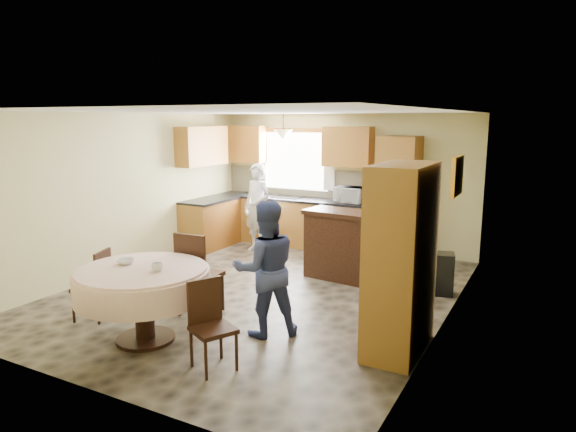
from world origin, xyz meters
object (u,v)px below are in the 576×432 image
Objects in this scene: person_dining at (266,269)px; cupboard at (401,260)px; dining_table at (143,284)px; chair_right at (210,320)px; chair_left at (97,281)px; oven_tower at (398,198)px; chair_back at (196,270)px; sideboard at (349,248)px; person_sink at (257,208)px.

cupboard is at bearing 150.00° from person_dining.
dining_table is 1.65× the size of chair_right.
cupboard is 1.48m from person_dining.
dining_table is 1.68× the size of chair_left.
chair_right is at bearing 42.04° from person_dining.
chair_right is at bearing -95.41° from oven_tower.
chair_back is at bearing 105.26° from chair_left.
sideboard reaches higher than chair_left.
person_sink reaches higher than sideboard.
chair_left is (-0.95, 0.20, -0.17)m from dining_table.
person_sink is at bearing 165.95° from sideboard.
cupboard is 1.87× the size of chair_back.
cupboard reaches higher than chair_left.
oven_tower is at bearing 72.74° from dining_table.
chair_right is 0.54× the size of person_sink.
oven_tower is 3.91m from person_dining.
person_dining is at bearing 21.50° from chair_right.
cupboard is 2.26× the size of chair_right.
chair_right is at bearing -86.61° from sideboard.
person_dining reaches higher than chair_back.
oven_tower reaches higher than chair_back.
oven_tower is 4.86m from chair_right.
person_sink reaches higher than chair_right.
chair_right is at bearing 61.11° from chair_left.
person_sink is at bearing -162.04° from oven_tower.
person_sink reaches higher than dining_table.
oven_tower is 1.47× the size of dining_table.
person_dining is (1.09, 0.77, 0.12)m from dining_table.
cupboard is 2.76m from dining_table.
cupboard reaches higher than chair_right.
cupboard is 2.29× the size of chair_left.
cupboard is at bearing -49.66° from sideboard.
person_sink is at bearing -75.45° from chair_back.
dining_table is at bearing 59.38° from chair_left.
cupboard is 1.21× the size of person_sink.
oven_tower is 1.38× the size of person_dining.
chair_back is 1.39m from chair_right.
person_sink is (-2.11, 0.80, 0.32)m from sideboard.
person_dining reaches higher than dining_table.
oven_tower reaches higher than sideboard.
cupboard is at bearing -26.04° from person_sink.
chair_back reaches higher than chair_right.
chair_left is (-2.39, -4.46, -0.58)m from oven_tower.
sideboard is 2.51m from chair_back.
person_dining is (2.03, 0.58, 0.29)m from chair_left.
oven_tower reaches higher than person_dining.
chair_left is at bearing 30.92° from chair_back.
sideboard is 0.90× the size of person_dining.
chair_right reaches higher than dining_table.
chair_right is at bearing -141.08° from cupboard.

